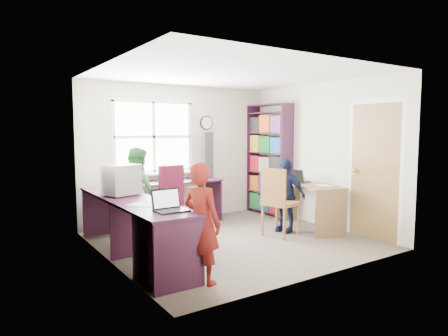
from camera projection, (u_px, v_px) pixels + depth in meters
name	position (u px, v px, depth m)	size (l,w,h in m)	color
room	(230.00, 157.00, 5.81)	(3.64, 3.44, 2.44)	#4F463E
l_desk	(159.00, 226.00, 4.84)	(2.38, 2.95, 0.75)	#401934
right_desk	(310.00, 196.00, 6.57)	(0.88, 1.37, 0.73)	brown
bookshelf	(269.00, 162.00, 7.63)	(0.30, 1.02, 2.10)	#401934
swivel_chair	(176.00, 209.00, 5.82)	(0.56, 0.56, 1.09)	black
wooden_chair	(278.00, 199.00, 6.03)	(0.56, 0.56, 1.05)	#976232
crt_monitor	(121.00, 180.00, 5.29)	(0.51, 0.48, 0.41)	#9D9DA1
laptop_left	(169.00, 206.00, 4.27)	(0.35, 0.29, 0.23)	black
laptop_right	(297.00, 179.00, 6.74)	(0.34, 0.39, 0.23)	black
speaker_a	(124.00, 189.00, 5.22)	(0.12, 0.12, 0.19)	black
speaker_b	(114.00, 184.00, 5.71)	(0.10, 0.10, 0.18)	black
cd_tower	(208.00, 155.00, 7.17)	(0.19, 0.18, 0.83)	black
game_box	(292.00, 179.00, 6.90)	(0.40, 0.40, 0.06)	red
paper_a	(143.00, 205.00, 4.62)	(0.35, 0.39, 0.00)	silver
paper_b	(324.00, 186.00, 6.36)	(0.29, 0.34, 0.00)	silver
potted_plant	(162.00, 173.00, 6.70)	(0.17, 0.13, 0.30)	#2D713B
person_red	(202.00, 223.00, 4.18)	(0.47, 0.31, 1.28)	maroon
person_green	(138.00, 192.00, 6.04)	(0.66, 0.51, 1.36)	#2E7433
person_navy	(285.00, 195.00, 6.33)	(0.69, 0.29, 1.17)	#121838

